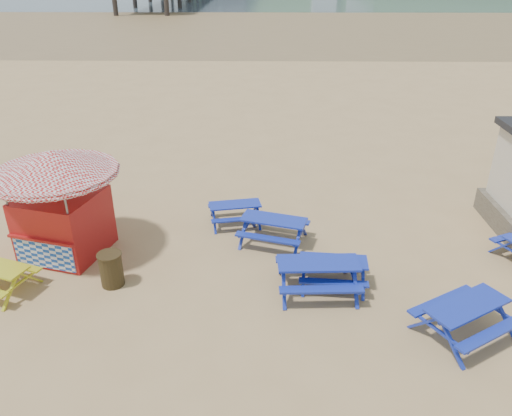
{
  "coord_description": "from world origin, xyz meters",
  "views": [
    {
      "loc": [
        -0.29,
        -11.44,
        7.51
      ],
      "look_at": [
        -0.49,
        1.5,
        1.0
      ],
      "focal_mm": 35.0,
      "sensor_mm": 36.0,
      "label": 1
    }
  ],
  "objects_px": {
    "picnic_table_blue_a": "(274,230)",
    "picnic_table_blue_b": "(235,213)",
    "ice_cream_kiosk": "(58,191)",
    "litter_bin": "(111,269)"
  },
  "relations": [
    {
      "from": "picnic_table_blue_a",
      "to": "picnic_table_blue_b",
      "type": "height_order",
      "value": "picnic_table_blue_a"
    },
    {
      "from": "picnic_table_blue_b",
      "to": "ice_cream_kiosk",
      "type": "height_order",
      "value": "ice_cream_kiosk"
    },
    {
      "from": "picnic_table_blue_b",
      "to": "litter_bin",
      "type": "relative_size",
      "value": 1.98
    },
    {
      "from": "ice_cream_kiosk",
      "to": "picnic_table_blue_b",
      "type": "bearing_deg",
      "value": 36.37
    },
    {
      "from": "picnic_table_blue_a",
      "to": "picnic_table_blue_b",
      "type": "distance_m",
      "value": 1.67
    },
    {
      "from": "picnic_table_blue_a",
      "to": "picnic_table_blue_b",
      "type": "bearing_deg",
      "value": 152.02
    },
    {
      "from": "litter_bin",
      "to": "picnic_table_blue_a",
      "type": "bearing_deg",
      "value": 27.86
    },
    {
      "from": "ice_cream_kiosk",
      "to": "litter_bin",
      "type": "distance_m",
      "value": 2.72
    },
    {
      "from": "picnic_table_blue_b",
      "to": "picnic_table_blue_a",
      "type": "bearing_deg",
      "value": -55.78
    },
    {
      "from": "picnic_table_blue_b",
      "to": "ice_cream_kiosk",
      "type": "bearing_deg",
      "value": -169.69
    }
  ]
}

